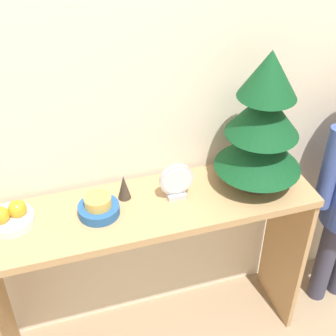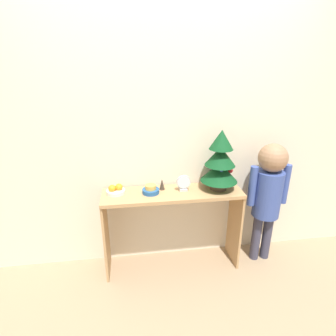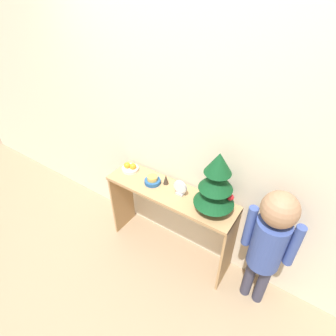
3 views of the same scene
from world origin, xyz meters
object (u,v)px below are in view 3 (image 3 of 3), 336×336
Objects in this scene: desk_clock at (180,188)px; fruit_bowl at (130,168)px; mini_tree at (216,184)px; figurine at (166,179)px; singing_bowl at (153,180)px; child_figure at (270,239)px.

fruit_bowl is at bearing 176.63° from desk_clock.
mini_tree is 5.40× the size of figurine.
singing_bowl is 1.06m from child_figure.
desk_clock is 1.46× the size of figurine.
desk_clock is at bearing 178.77° from mini_tree.
desk_clock is 0.78m from child_figure.
fruit_bowl is 0.58m from desk_clock.
child_figure reaches higher than fruit_bowl.
figurine is (-0.49, 0.06, -0.21)m from mini_tree.
fruit_bowl is 0.14× the size of child_figure.
singing_bowl is at bearing -7.62° from fruit_bowl.
figurine is at bearing 163.16° from desk_clock.
mini_tree is 0.45× the size of child_figure.
mini_tree reaches higher than child_figure.
singing_bowl is (0.29, -0.04, 0.00)m from fruit_bowl.
mini_tree is 0.54m from child_figure.
fruit_bowl is 1.62× the size of figurine.
desk_clock is 0.12× the size of child_figure.
fruit_bowl is 0.40m from figurine.
child_figure is at bearing -1.44° from singing_bowl.
fruit_bowl is (-0.89, 0.04, -0.23)m from mini_tree.
child_figure is (0.46, -0.03, -0.27)m from mini_tree.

